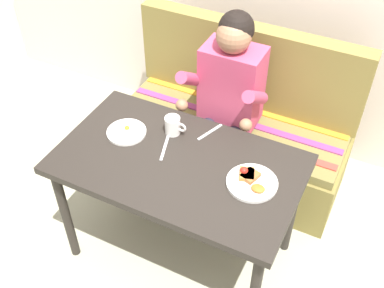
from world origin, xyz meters
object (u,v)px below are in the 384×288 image
at_px(couch, 234,131).
at_px(plate_eggs, 127,132).
at_px(coffee_mug, 173,125).
at_px(knife, 165,147).
at_px(person, 227,94).
at_px(fork, 210,132).
at_px(plate_breakfast, 251,181).
at_px(table, 179,173).

relative_size(couch, plate_eggs, 7.05).
distance_m(coffee_mug, knife, 0.12).
distance_m(person, coffee_mug, 0.43).
xyz_separation_m(couch, fork, (0.05, -0.50, 0.40)).
distance_m(couch, plate_breakfast, 0.93).
distance_m(person, plate_eggs, 0.62).
bearing_deg(plate_breakfast, plate_eggs, 176.63).
distance_m(couch, coffee_mug, 0.75).
relative_size(table, person, 0.99).
height_order(table, fork, fork).
relative_size(couch, plate_breakfast, 6.01).
bearing_deg(fork, couch, 115.69).
distance_m(person, plate_breakfast, 0.68).
bearing_deg(plate_breakfast, knife, 175.42).
distance_m(table, plate_breakfast, 0.38).
xyz_separation_m(person, plate_eggs, (-0.34, -0.53, -0.00)).
height_order(plate_breakfast, knife, plate_breakfast).
xyz_separation_m(coffee_mug, fork, (0.17, 0.09, -0.05)).
bearing_deg(plate_breakfast, person, 122.94).
bearing_deg(plate_breakfast, coffee_mug, 162.80).
bearing_deg(couch, plate_breakfast, -63.54).
height_order(plate_breakfast, fork, plate_breakfast).
xyz_separation_m(person, coffee_mug, (-0.12, -0.42, 0.04)).
relative_size(plate_breakfast, knife, 1.20).
bearing_deg(table, knife, 150.25).
distance_m(table, person, 0.60).
distance_m(couch, plate_eggs, 0.88).
bearing_deg(fork, table, -80.36).
height_order(person, plate_eggs, person).
relative_size(table, knife, 6.00).
distance_m(plate_breakfast, coffee_mug, 0.51).
bearing_deg(couch, knife, -98.61).
relative_size(plate_eggs, coffee_mug, 1.73).
xyz_separation_m(table, plate_eggs, (-0.34, 0.06, 0.09)).
bearing_deg(table, fork, 79.48).
height_order(person, fork, person).
distance_m(table, plate_eggs, 0.35).
distance_m(person, knife, 0.54).
bearing_deg(person, knife, -101.59).
relative_size(person, plate_eggs, 5.93).
height_order(person, knife, person).
height_order(coffee_mug, knife, coffee_mug).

